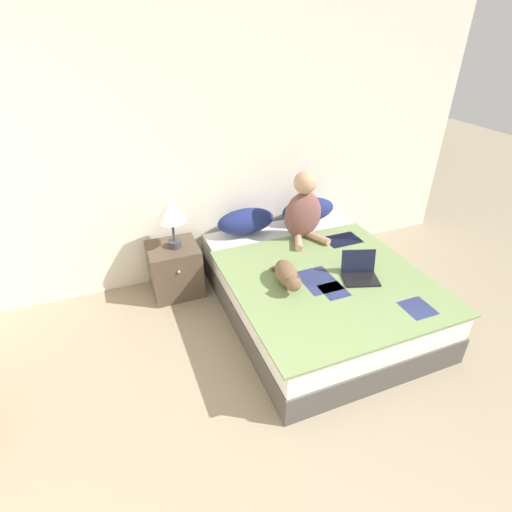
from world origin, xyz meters
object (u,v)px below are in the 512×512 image
Objects in this scene: person_sitting at (304,210)px; laptop_open at (360,273)px; cat_tabby at (287,275)px; table_lamp at (171,213)px; pillow_near at (246,221)px; bed at (316,290)px; pillow_far at (308,210)px; nightstand at (175,269)px.

laptop_open is (0.12, -0.83, -0.25)m from person_sitting.
table_lamp is at bearing -132.81° from cat_tabby.
table_lamp is (-1.36, 1.07, 0.34)m from laptop_open.
laptop_open is at bearing -61.73° from pillow_near.
table_lamp is (-1.24, 0.23, 0.09)m from person_sitting.
bed is 4.28× the size of table_lamp.
pillow_far is 1.68× the size of laptop_open.
bed is at bearing 152.27° from laptop_open.
pillow_near is 0.87× the size of person_sitting.
laptop_open reaches higher than cat_tabby.
laptop_open is at bearing -37.68° from nightstand.
table_lamp is (-0.75, 0.92, 0.29)m from cat_tabby.
pillow_far is at bearing 152.09° from cat_tabby.
person_sitting is 0.88m from laptop_open.
laptop_open is 1.78m from nightstand.
person_sitting is at bearing 152.30° from cat_tabby.
pillow_far reaches higher than bed.
nightstand reaches higher than bed.
pillow_far is 1.24× the size of table_lamp.
table_lamp is (-1.47, -0.07, 0.26)m from pillow_far.
pillow_near is at bearing -172.23° from cat_tabby.
cat_tabby is (-0.72, -0.99, -0.04)m from pillow_far.
nightstand is at bearing -177.67° from pillow_far.
bed is 3.01× the size of person_sitting.
pillow_far is at bearing 103.21° from laptop_open.
pillow_far is 1.13× the size of cat_tabby.
pillow_near reaches higher than bed.
person_sitting reaches higher than laptop_open.
table_lamp is at bearing 160.52° from laptop_open.
pillow_far reaches higher than cat_tabby.
person_sitting reaches higher than table_lamp.
pillow_near is 0.86m from nightstand.
table_lamp reaches higher than cat_tabby.
laptop_open is 0.69× the size of nightstand.
nightstand is at bearing 160.84° from laptop_open.
cat_tabby is 1.25m from nightstand.
person_sitting is at bearing -126.62° from pillow_far.
cat_tabby is at bearing -50.28° from nightstand.
cat_tabby is 0.64m from laptop_open.
table_lamp is at bearing 169.29° from person_sitting.
table_lamp is at bearing -18.04° from nightstand.
table_lamp is (0.03, -0.01, 0.62)m from nightstand.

